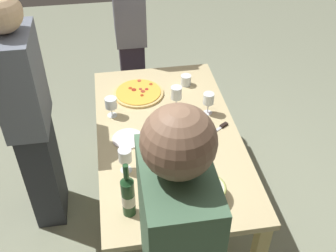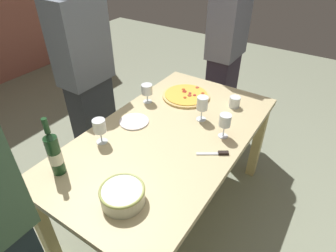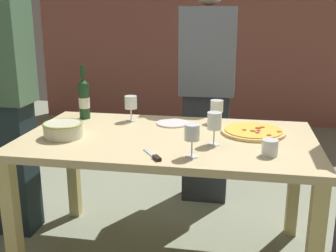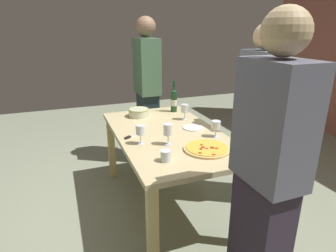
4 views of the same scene
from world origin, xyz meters
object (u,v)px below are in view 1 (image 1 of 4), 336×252
at_px(wine_glass_far_right, 125,156).
at_px(wine_glass_far_left, 208,100).
at_px(wine_bottle, 128,196).
at_px(side_plate, 128,139).
at_px(dining_table, 168,144).
at_px(serving_bowl, 206,192).
at_px(wine_glass_near_pizza, 176,94).
at_px(cup_amber, 186,80).
at_px(pizza, 139,93).
at_px(wine_glass_by_bottle, 111,104).
at_px(pizza_knife, 220,128).
at_px(person_guest_left, 30,120).
at_px(person_guest_right, 130,34).

bearing_deg(wine_glass_far_right, wine_glass_far_left, -52.33).
distance_m(wine_bottle, side_plate, 0.59).
height_order(dining_table, serving_bowl, serving_bowl).
bearing_deg(side_plate, wine_glass_near_pizza, -52.31).
relative_size(dining_table, cup_amber, 20.35).
xyz_separation_m(pizza, serving_bowl, (-1.02, -0.26, 0.03)).
distance_m(dining_table, wine_glass_far_left, 0.40).
height_order(serving_bowl, wine_glass_by_bottle, wine_glass_by_bottle).
bearing_deg(wine_glass_by_bottle, pizza_knife, -110.01).
distance_m(serving_bowl, side_plate, 0.66).
distance_m(wine_bottle, wine_glass_far_right, 0.31).
bearing_deg(person_guest_left, wine_glass_far_right, -28.01).
relative_size(pizza, person_guest_right, 0.21).
bearing_deg(wine_bottle, person_guest_left, 36.89).
distance_m(wine_glass_by_bottle, side_plate, 0.29).
xyz_separation_m(wine_glass_far_left, person_guest_right, (0.97, 0.43, 0.03)).
bearing_deg(wine_bottle, pizza_knife, -47.25).
height_order(wine_glass_near_pizza, cup_amber, wine_glass_near_pizza).
bearing_deg(wine_glass_far_right, pizza, -11.26).
bearing_deg(wine_glass_far_left, pizza_knife, -166.59).
bearing_deg(dining_table, pizza, 16.89).
relative_size(cup_amber, pizza_knife, 0.47).
relative_size(wine_glass_far_left, side_plate, 0.81).
distance_m(pizza, pizza_knife, 0.67).
distance_m(serving_bowl, person_guest_left, 1.19).
relative_size(wine_bottle, wine_glass_by_bottle, 2.44).
distance_m(wine_glass_by_bottle, person_guest_right, 0.92).
xyz_separation_m(dining_table, wine_glass_by_bottle, (0.24, 0.34, 0.19)).
bearing_deg(wine_glass_by_bottle, pizza, -42.39).
bearing_deg(person_guest_left, cup_amber, 29.44).
bearing_deg(wine_glass_near_pizza, side_plate, 127.69).
relative_size(serving_bowl, wine_glass_far_right, 1.37).
xyz_separation_m(wine_glass_far_left, person_guest_left, (-0.03, 1.15, -0.01)).
height_order(serving_bowl, wine_glass_far_left, wine_glass_far_left).
bearing_deg(wine_glass_by_bottle, wine_glass_near_pizza, -88.06).
xyz_separation_m(wine_bottle, person_guest_right, (1.74, -0.16, 0.01)).
distance_m(cup_amber, person_guest_left, 1.14).
distance_m(wine_glass_far_left, cup_amber, 0.38).
relative_size(serving_bowl, wine_glass_by_bottle, 1.54).
xyz_separation_m(wine_glass_by_bottle, wine_glass_far_left, (-0.07, -0.64, 0.01)).
relative_size(pizza, wine_glass_near_pizza, 2.10).
distance_m(wine_glass_by_bottle, wine_glass_far_left, 0.65).
xyz_separation_m(serving_bowl, person_guest_right, (1.70, 0.25, 0.10)).
height_order(side_plate, person_guest_right, person_guest_right).
bearing_deg(pizza_knife, wine_bottle, 132.75).
xyz_separation_m(dining_table, wine_glass_far_right, (-0.29, 0.29, 0.21)).
xyz_separation_m(wine_bottle, wine_glass_by_bottle, (0.84, 0.04, -0.03)).
height_order(serving_bowl, cup_amber, serving_bowl).
distance_m(pizza_knife, person_guest_right, 1.25).
relative_size(wine_glass_near_pizza, cup_amber, 2.17).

